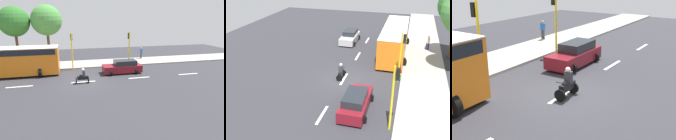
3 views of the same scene
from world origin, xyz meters
TOP-DOWN VIEW (x-y plane):
  - ground_plane at (0.00, 0.00)m, footprint 40.00×60.00m
  - sidewalk at (7.00, 0.00)m, footprint 4.00×60.00m
  - lane_stripe_far_north at (0.00, -12.00)m, footprint 0.20×2.40m
  - lane_stripe_north at (0.00, -6.00)m, footprint 0.20×2.40m
  - lane_stripe_mid at (0.00, 0.00)m, footprint 0.20×2.40m
  - lane_stripe_south at (0.00, 6.00)m, footprint 0.20×2.40m
  - car_maroon at (2.15, -4.75)m, footprint 2.15×4.48m
  - city_bus at (3.74, 7.97)m, footprint 3.20×11.00m
  - motorcycle at (-0.28, 0.07)m, footprint 0.60×1.30m
  - pedestrian_near_signal at (7.43, 9.91)m, footprint 0.40×0.24m
  - pedestrian_by_tree at (8.33, -9.46)m, footprint 0.40×0.24m
  - traffic_light_corner at (4.85, 0.90)m, footprint 0.49×0.24m
  - traffic_light_midblock at (4.85, -6.33)m, footprint 0.49×0.24m
  - street_tree_center at (9.78, 4.06)m, footprint 4.17×4.17m
  - street_tree_north at (9.69, 8.17)m, footprint 4.01×4.01m

SIDE VIEW (x-z plane):
  - ground_plane at x=0.00m, z-range -0.10..0.00m
  - lane_stripe_far_north at x=0.00m, z-range 0.00..0.01m
  - lane_stripe_north at x=0.00m, z-range 0.00..0.01m
  - lane_stripe_mid at x=0.00m, z-range 0.00..0.01m
  - lane_stripe_south at x=0.00m, z-range 0.00..0.01m
  - sidewalk at x=7.00m, z-range 0.00..0.15m
  - motorcycle at x=-0.28m, z-range -0.12..1.41m
  - car_maroon at x=2.15m, z-range -0.05..1.47m
  - pedestrian_near_signal at x=7.43m, z-range 0.21..1.90m
  - pedestrian_by_tree at x=8.33m, z-range 0.21..1.90m
  - city_bus at x=3.74m, z-range 0.27..3.43m
  - traffic_light_corner at x=4.85m, z-range 0.68..5.18m
  - traffic_light_midblock at x=4.85m, z-range 0.68..5.18m
  - street_tree_north at x=9.69m, z-range 1.83..9.57m
  - street_tree_center at x=9.78m, z-range 1.86..9.82m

